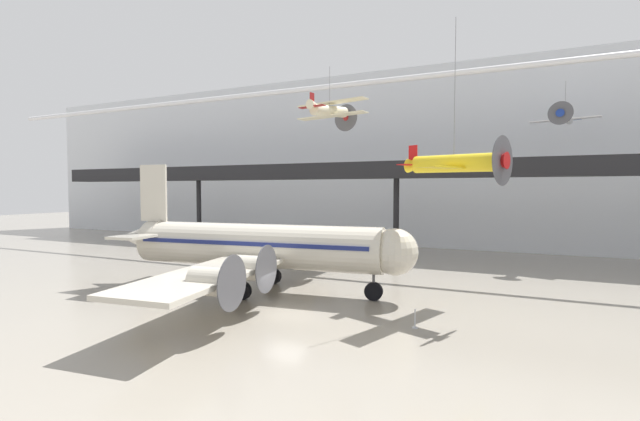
{
  "coord_description": "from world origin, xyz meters",
  "views": [
    {
      "loc": [
        12.87,
        -23.41,
        7.85
      ],
      "look_at": [
        -0.55,
        6.39,
        6.25
      ],
      "focal_mm": 24.0,
      "sensor_mm": 36.0,
      "label": 1
    }
  ],
  "objects_px": {
    "airliner_silver_main": "(255,246)",
    "suspended_plane_white_twin": "(565,117)",
    "suspended_plane_cream_biplane": "(330,111)",
    "stanchion_barrier": "(415,322)",
    "suspended_plane_yellow_lowwing": "(454,164)"
  },
  "relations": [
    {
      "from": "suspended_plane_cream_biplane",
      "to": "stanchion_barrier",
      "type": "relative_size",
      "value": 6.86
    },
    {
      "from": "suspended_plane_yellow_lowwing",
      "to": "suspended_plane_cream_biplane",
      "type": "height_order",
      "value": "suspended_plane_cream_biplane"
    },
    {
      "from": "airliner_silver_main",
      "to": "stanchion_barrier",
      "type": "height_order",
      "value": "airliner_silver_main"
    },
    {
      "from": "airliner_silver_main",
      "to": "suspended_plane_yellow_lowwing",
      "type": "distance_m",
      "value": 15.79
    },
    {
      "from": "airliner_silver_main",
      "to": "suspended_plane_cream_biplane",
      "type": "distance_m",
      "value": 14.95
    },
    {
      "from": "suspended_plane_cream_biplane",
      "to": "stanchion_barrier",
      "type": "distance_m",
      "value": 22.34
    },
    {
      "from": "suspended_plane_yellow_lowwing",
      "to": "suspended_plane_cream_biplane",
      "type": "xyz_separation_m",
      "value": [
        -12.02,
        7.49,
        5.62
      ]
    },
    {
      "from": "suspended_plane_yellow_lowwing",
      "to": "airliner_silver_main",
      "type": "bearing_deg",
      "value": -153.63
    },
    {
      "from": "airliner_silver_main",
      "to": "suspended_plane_white_twin",
      "type": "bearing_deg",
      "value": 40.01
    },
    {
      "from": "stanchion_barrier",
      "to": "suspended_plane_yellow_lowwing",
      "type": "bearing_deg",
      "value": 75.94
    },
    {
      "from": "airliner_silver_main",
      "to": "suspended_plane_white_twin",
      "type": "relative_size",
      "value": 4.37
    },
    {
      "from": "airliner_silver_main",
      "to": "suspended_plane_white_twin",
      "type": "distance_m",
      "value": 35.21
    },
    {
      "from": "stanchion_barrier",
      "to": "airliner_silver_main",
      "type": "bearing_deg",
      "value": 163.77
    },
    {
      "from": "suspended_plane_cream_biplane",
      "to": "stanchion_barrier",
      "type": "bearing_deg",
      "value": -127.66
    },
    {
      "from": "suspended_plane_cream_biplane",
      "to": "stanchion_barrier",
      "type": "xyz_separation_m",
      "value": [
        10.69,
        -12.83,
        -14.84
      ]
    }
  ]
}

